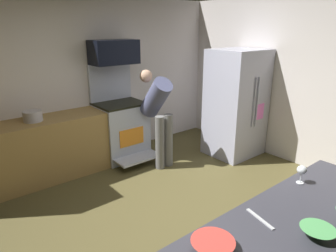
{
  "coord_description": "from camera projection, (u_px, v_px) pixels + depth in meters",
  "views": [
    {
      "loc": [
        -1.99,
        -2.25,
        2.14
      ],
      "look_at": [
        0.08,
        0.3,
        1.05
      ],
      "focal_mm": 32.27,
      "sensor_mm": 36.0,
      "label": 1
    }
  ],
  "objects": [
    {
      "name": "ground_plane",
      "position": [
        179.0,
        220.0,
        3.53
      ],
      "size": [
        5.2,
        4.8,
        0.02
      ],
      "primitive_type": "cube",
      "color": "brown"
    },
    {
      "name": "mixing_bowl_large",
      "position": [
        317.0,
        233.0,
        1.86
      ],
      "size": [
        0.21,
        0.21,
        0.06
      ],
      "primitive_type": "cone",
      "rotation": [
        3.14,
        0.0,
        0.0
      ],
      "color": "#4FA058",
      "rests_on": "counter_island"
    },
    {
      "name": "person_cook",
      "position": [
        158.0,
        111.0,
        4.68
      ],
      "size": [
        0.31,
        0.67,
        1.49
      ],
      "color": "slate",
      "rests_on": "ground"
    },
    {
      "name": "wall_right",
      "position": [
        305.0,
        84.0,
        4.63
      ],
      "size": [
        0.12,
        4.8,
        2.6
      ],
      "primitive_type": "cube",
      "color": "silver",
      "rests_on": "ground"
    },
    {
      "name": "refrigerator",
      "position": [
        236.0,
        103.0,
        5.1
      ],
      "size": [
        0.87,
        0.78,
        1.79
      ],
      "color": "#AEB0C6",
      "rests_on": "ground"
    },
    {
      "name": "lower_cabinet_run",
      "position": [
        41.0,
        151.0,
        4.3
      ],
      "size": [
        2.4,
        0.6,
        0.9
      ],
      "primitive_type": "cube",
      "color": "olive",
      "rests_on": "ground"
    },
    {
      "name": "oven_range",
      "position": [
        121.0,
        128.0,
        5.06
      ],
      "size": [
        0.76,
        0.97,
        1.56
      ],
      "color": "#B1B8C9",
      "rests_on": "ground"
    },
    {
      "name": "stock_pot",
      "position": [
        33.0,
        116.0,
        4.11
      ],
      "size": [
        0.25,
        0.25,
        0.15
      ],
      "primitive_type": "cylinder",
      "color": "#B6B2B8",
      "rests_on": "lower_cabinet_run"
    },
    {
      "name": "knife_chef",
      "position": [
        260.0,
        219.0,
        2.03
      ],
      "size": [
        0.08,
        0.25,
        0.01
      ],
      "primitive_type": "cube",
      "rotation": [
        0.0,
        0.0,
        4.48
      ],
      "color": "#B7BABF",
      "rests_on": "counter_island"
    },
    {
      "name": "wall_back",
      "position": [
        84.0,
        81.0,
        4.84
      ],
      "size": [
        5.2,
        0.12,
        2.6
      ],
      "primitive_type": "cube",
      "color": "silver",
      "rests_on": "ground"
    },
    {
      "name": "wine_glass_near",
      "position": [
        302.0,
        171.0,
        2.47
      ],
      "size": [
        0.08,
        0.08,
        0.16
      ],
      "color": "silver",
      "rests_on": "counter_island"
    },
    {
      "name": "microwave",
      "position": [
        114.0,
        52.0,
        4.74
      ],
      "size": [
        0.74,
        0.38,
        0.38
      ],
      "primitive_type": "cube",
      "color": "black",
      "rests_on": "oven_range"
    },
    {
      "name": "mixing_bowl_prep",
      "position": [
        213.0,
        245.0,
        1.75
      ],
      "size": [
        0.26,
        0.26,
        0.06
      ],
      "primitive_type": "cone",
      "rotation": [
        3.14,
        0.0,
        0.0
      ],
      "color": "#CD3B33",
      "rests_on": "counter_island"
    }
  ]
}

